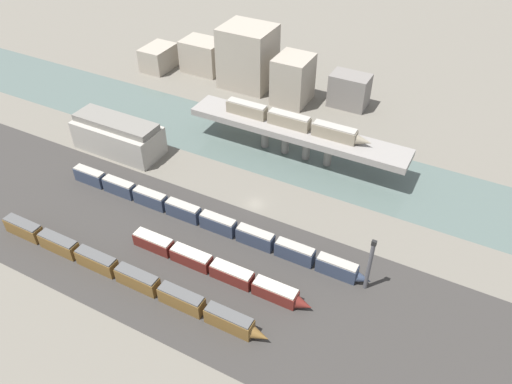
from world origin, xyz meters
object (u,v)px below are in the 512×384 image
Objects in this scene: warehouse_building at (118,136)px; train_on_bridge at (294,122)px; signal_tower at (369,265)px; train_yard_near at (121,272)px; train_yard_mid at (217,268)px; train_yard_far at (204,218)px.

train_on_bridge is at bearing 25.24° from warehouse_building.
signal_tower is at bearing -47.86° from train_on_bridge.
signal_tower is at bearing 25.03° from train_yard_near.
train_on_bridge reaches higher than train_yard_near.
warehouse_building reaches higher than train_yard_mid.
train_yard_mid is at bearing -159.26° from signal_tower.
signal_tower reaches higher than train_yard_mid.
train_yard_mid is 57.73m from warehouse_building.
train_yard_mid is 1.71× the size of warehouse_building.
train_on_bridge is at bearing 95.06° from train_yard_mid.
warehouse_building is (-39.36, 16.08, 2.89)m from train_yard_far.
train_on_bridge is at bearing 132.14° from signal_tower.
signal_tower is at bearing -0.83° from train_yard_far.
train_on_bridge is 1.67× the size of warehouse_building.
train_on_bridge is 51.11m from warehouse_building.
signal_tower is (30.25, 11.45, 5.25)m from train_yard_mid.
signal_tower is (47.81, 22.33, 4.97)m from train_yard_near.
train_on_bridge is 0.62× the size of train_yard_near.
train_yard_mid is 3.18× the size of signal_tower.
train_yard_near is at bearing -154.97° from signal_tower.
train_yard_near is 0.85× the size of train_yard_far.
warehouse_building is 82.29m from signal_tower.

